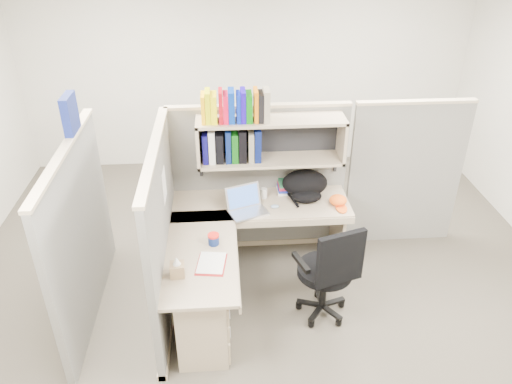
{
  "coord_description": "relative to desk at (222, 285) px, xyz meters",
  "views": [
    {
      "loc": [
        -0.35,
        -3.62,
        3.28
      ],
      "look_at": [
        -0.07,
        0.25,
        1.04
      ],
      "focal_mm": 35.0,
      "sensor_mm": 36.0,
      "label": 1
    }
  ],
  "objects": [
    {
      "name": "ground",
      "position": [
        0.41,
        0.29,
        -0.44
      ],
      "size": [
        6.0,
        6.0,
        0.0
      ],
      "primitive_type": "plane",
      "color": "#343028",
      "rests_on": "ground"
    },
    {
      "name": "mouse",
      "position": [
        0.54,
        0.76,
        0.31
      ],
      "size": [
        0.09,
        0.08,
        0.03
      ],
      "primitive_type": "ellipsoid",
      "rotation": [
        0.0,
        0.0,
        0.28
      ],
      "color": "#809AB6",
      "rests_on": "desk"
    },
    {
      "name": "tissue_box",
      "position": [
        -0.34,
        -0.2,
        0.38
      ],
      "size": [
        0.12,
        0.12,
        0.18
      ],
      "primitive_type": null,
      "rotation": [
        0.0,
        0.0,
        0.05
      ],
      "color": "#A0825A",
      "rests_on": "desk"
    },
    {
      "name": "book_stack",
      "position": [
        0.67,
        1.08,
        0.34
      ],
      "size": [
        0.17,
        0.22,
        0.11
      ],
      "primitive_type": null,
      "rotation": [
        0.0,
        0.0,
        0.01
      ],
      "color": "slate",
      "rests_on": "desk"
    },
    {
      "name": "loose_paper",
      "position": [
        -0.08,
        -0.06,
        0.29
      ],
      "size": [
        0.25,
        0.31,
        0.0
      ],
      "primitive_type": null,
      "rotation": [
        0.0,
        0.0,
        -0.14
      ],
      "color": "silver",
      "rests_on": "desk"
    },
    {
      "name": "snack_canister",
      "position": [
        -0.06,
        0.2,
        0.34
      ],
      "size": [
        0.1,
        0.1,
        0.1
      ],
      "color": "navy",
      "rests_on": "desk"
    },
    {
      "name": "task_chair",
      "position": [
        0.92,
        0.02,
        -0.08
      ],
      "size": [
        0.59,
        0.55,
        1.03
      ],
      "color": "black",
      "rests_on": "ground"
    },
    {
      "name": "laptop",
      "position": [
        0.27,
        0.68,
        0.42
      ],
      "size": [
        0.45,
        0.45,
        0.25
      ],
      "primitive_type": null,
      "rotation": [
        0.0,
        0.0,
        0.36
      ],
      "color": "silver",
      "rests_on": "desk"
    },
    {
      "name": "room_shell",
      "position": [
        0.41,
        0.29,
        1.18
      ],
      "size": [
        6.0,
        6.0,
        6.0
      ],
      "color": "beige",
      "rests_on": "ground"
    },
    {
      "name": "orange_cap",
      "position": [
        1.16,
        0.78,
        0.34
      ],
      "size": [
        0.21,
        0.23,
        0.09
      ],
      "primitive_type": null,
      "rotation": [
        0.0,
        0.0,
        0.18
      ],
      "color": "#F95D15",
      "rests_on": "desk"
    },
    {
      "name": "cubicle",
      "position": [
        0.04,
        0.74,
        0.47
      ],
      "size": [
        3.79,
        1.84,
        1.95
      ],
      "color": "#63635E",
      "rests_on": "ground"
    },
    {
      "name": "paper_cup",
      "position": [
        0.44,
        0.96,
        0.34
      ],
      "size": [
        0.09,
        0.09,
        0.1
      ],
      "primitive_type": "cylinder",
      "rotation": [
        0.0,
        0.0,
        0.3
      ],
      "color": "silver",
      "rests_on": "desk"
    },
    {
      "name": "desk",
      "position": [
        0.0,
        0.0,
        0.0
      ],
      "size": [
        1.74,
        1.75,
        0.73
      ],
      "color": "gray",
      "rests_on": "ground"
    },
    {
      "name": "backpack",
      "position": [
        0.86,
        0.92,
        0.43
      ],
      "size": [
        0.47,
        0.37,
        0.27
      ],
      "primitive_type": null,
      "rotation": [
        0.0,
        0.0,
        -0.04
      ],
      "color": "black",
      "rests_on": "desk"
    }
  ]
}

